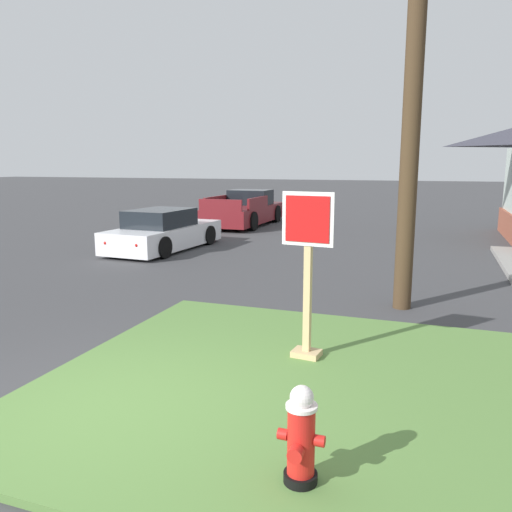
% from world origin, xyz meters
% --- Properties ---
extents(ground_plane, '(160.00, 160.00, 0.00)m').
position_xyz_m(ground_plane, '(0.00, 0.00, 0.00)').
color(ground_plane, '#3D3D3F').
extents(grass_corner_patch, '(5.91, 5.53, 0.08)m').
position_xyz_m(grass_corner_patch, '(1.81, 1.35, 0.04)').
color(grass_corner_patch, '#567F3D').
rests_on(grass_corner_patch, ground).
extents(fire_hydrant, '(0.38, 0.34, 0.82)m').
position_xyz_m(fire_hydrant, '(2.32, -0.49, 0.46)').
color(fire_hydrant, black).
rests_on(fire_hydrant, grass_corner_patch).
extents(stop_sign, '(0.68, 0.32, 2.18)m').
position_xyz_m(stop_sign, '(1.71, 2.15, 1.12)').
color(stop_sign, tan).
rests_on(stop_sign, grass_corner_patch).
extents(manhole_cover, '(0.70, 0.70, 0.02)m').
position_xyz_m(manhole_cover, '(-0.20, 2.11, 0.01)').
color(manhole_cover, black).
rests_on(manhole_cover, ground).
extents(parked_sedan_white, '(2.01, 4.42, 1.25)m').
position_xyz_m(parked_sedan_white, '(-4.61, 9.47, 0.54)').
color(parked_sedan_white, silver).
rests_on(parked_sedan_white, ground).
extents(pickup_truck_maroon, '(2.10, 5.31, 1.48)m').
position_xyz_m(pickup_truck_maroon, '(-4.50, 16.25, 0.62)').
color(pickup_truck_maroon, maroon).
rests_on(pickup_truck_maroon, ground).
extents(utility_pole, '(1.39, 0.32, 8.79)m').
position_xyz_m(utility_pole, '(2.73, 5.26, 4.53)').
color(utility_pole, '#42301E').
rests_on(utility_pole, ground).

